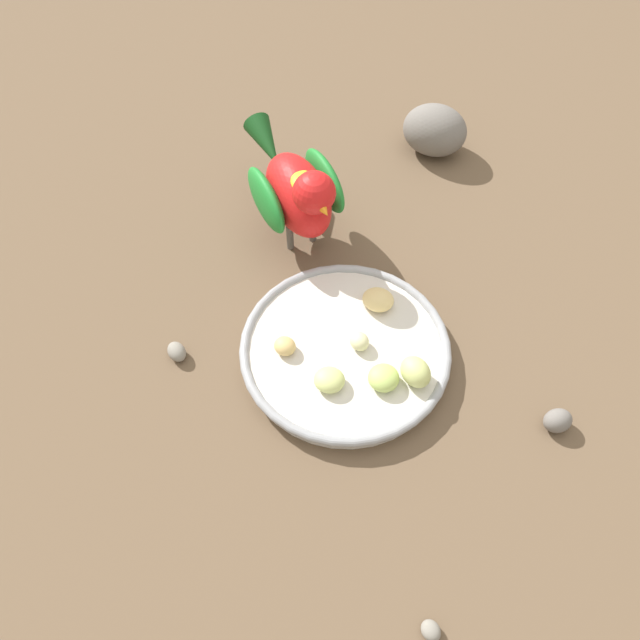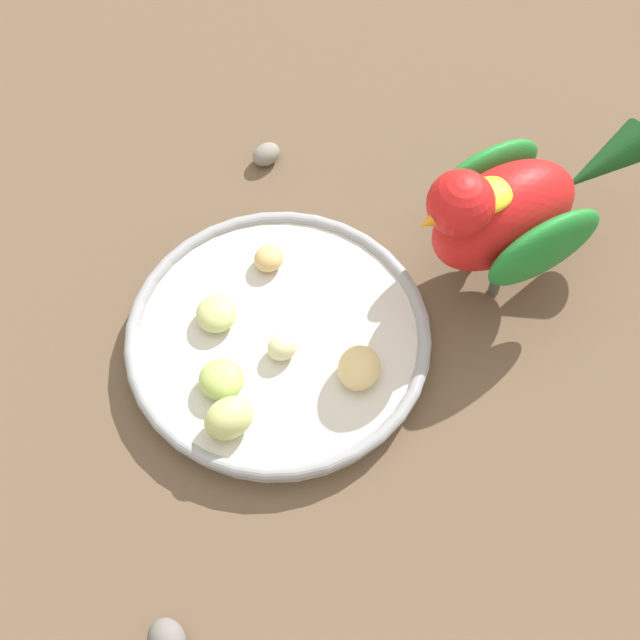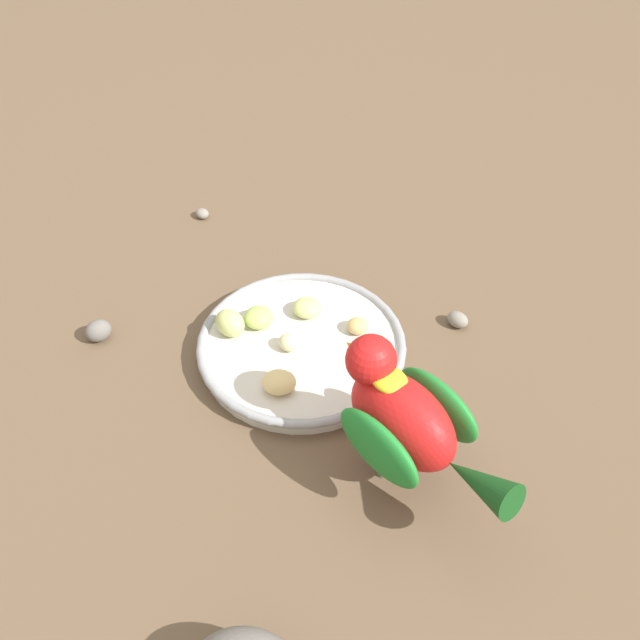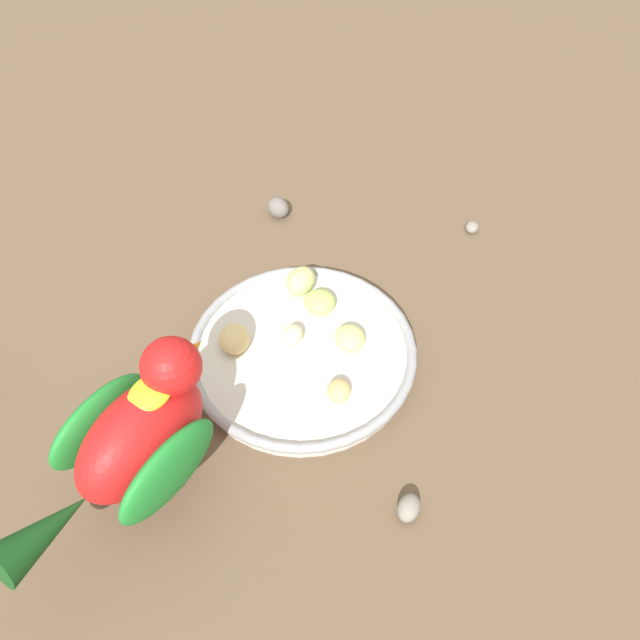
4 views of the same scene
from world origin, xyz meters
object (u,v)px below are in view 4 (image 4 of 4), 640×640
feeding_bowl (303,352)px  pebble_1 (472,227)px  apple_piece_0 (350,338)px  apple_piece_5 (337,392)px  apple_piece_1 (293,334)px  pebble_0 (278,208)px  parrot (137,437)px  apple_piece_4 (301,281)px  pebble_2 (409,508)px  apple_piece_3 (234,339)px  apple_piece_2 (321,303)px

feeding_bowl → pebble_1: feeding_bowl is taller
apple_piece_0 → feeding_bowl: bearing=-126.0°
feeding_bowl → apple_piece_5: (0.07, -0.02, 0.01)m
apple_piece_0 → apple_piece_1: (-0.05, -0.04, -0.00)m
apple_piece_0 → pebble_0: (-0.22, 0.10, -0.02)m
parrot → apple_piece_1: bearing=-3.4°
apple_piece_4 → pebble_0: size_ratio=1.23×
parrot → pebble_2: bearing=-62.3°
apple_piece_5 → pebble_1: bearing=101.4°
apple_piece_3 → parrot: parrot is taller
apple_piece_1 → pebble_0: bearing=142.2°
apple_piece_3 → parrot: bearing=-66.2°
apple_piece_1 → pebble_0: (-0.18, 0.14, -0.01)m
feeding_bowl → apple_piece_0: bearing=54.0°
apple_piece_1 → apple_piece_4: apple_piece_4 is taller
apple_piece_1 → pebble_0: size_ratio=0.78×
apple_piece_0 → apple_piece_1: 0.06m
apple_piece_0 → apple_piece_2: size_ratio=0.99×
apple_piece_2 → apple_piece_3: apple_piece_3 is taller
apple_piece_0 → apple_piece_2: (-0.05, 0.01, 0.00)m
apple_piece_1 → parrot: bearing=-82.3°
apple_piece_3 → apple_piece_5: bearing=14.9°
feeding_bowl → apple_piece_5: bearing=-13.4°
apple_piece_5 → parrot: bearing=-107.9°
feeding_bowl → apple_piece_3: 0.07m
feeding_bowl → parrot: bearing=-87.0°
feeding_bowl → apple_piece_0: 0.05m
apple_piece_3 → pebble_2: bearing=-0.2°
apple_piece_3 → apple_piece_2: bearing=74.8°
apple_piece_3 → apple_piece_0: bearing=47.0°
apple_piece_2 → apple_piece_3: size_ratio=0.92×
apple_piece_0 → apple_piece_2: 0.06m
pebble_0 → pebble_1: bearing=38.5°
parrot → feeding_bowl: bearing=-8.1°
apple_piece_3 → pebble_2: (0.24, -0.00, -0.02)m
apple_piece_2 → pebble_0: size_ratio=1.10×
parrot → pebble_2: 0.24m
feeding_bowl → apple_piece_5: 0.07m
feeding_bowl → pebble_2: (0.19, -0.05, -0.00)m
feeding_bowl → apple_piece_4: apple_piece_4 is taller
feeding_bowl → pebble_0: 0.24m
pebble_1 → pebble_2: pebble_2 is taller
feeding_bowl → apple_piece_4: bearing=137.6°
apple_piece_1 → apple_piece_3: size_ratio=0.65×
pebble_2 → apple_piece_5: bearing=164.8°
apple_piece_2 → apple_piece_5: 0.11m
apple_piece_1 → pebble_1: (0.02, 0.30, -0.02)m
apple_piece_1 → apple_piece_0: bearing=41.1°
apple_piece_2 → parrot: 0.25m
apple_piece_2 → pebble_2: size_ratio=1.29×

